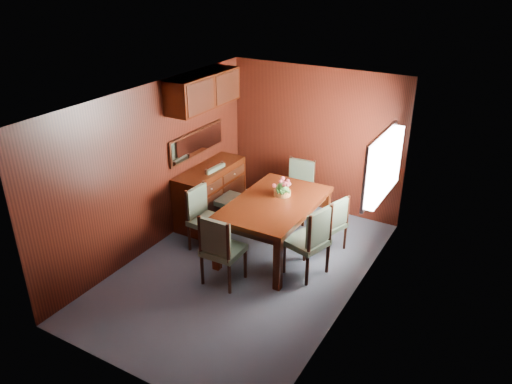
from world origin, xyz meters
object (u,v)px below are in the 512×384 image
Objects in this scene: chair_left_near at (203,215)px; flower_centerpiece at (282,187)px; chair_right_near at (312,238)px; chair_head at (220,247)px; dining_table at (275,209)px; sideboard at (211,193)px.

flower_centerpiece is (0.96, 0.64, 0.41)m from chair_left_near.
chair_right_near reaches higher than chair_head.
chair_left_near is at bearing 109.76° from chair_right_near.
chair_head is 3.84× the size of flower_centerpiece.
chair_left_near is at bearing 137.25° from chair_head.
chair_right_near is at bearing -22.61° from dining_table.
dining_table is at bearing 77.23° from chair_head.
flower_centerpiece reaches higher than chair_right_near.
sideboard is at bearing -149.59° from chair_left_near.
sideboard is 1.35× the size of chair_right_near.
chair_head is (-0.22, -1.06, -0.13)m from dining_table.
chair_right_near is (2.09, -0.68, 0.12)m from sideboard.
chair_head is at bearing -102.29° from dining_table.
dining_table is at bearing -15.75° from sideboard.
chair_right_near is (0.71, -0.29, -0.12)m from dining_table.
chair_left_near is (-0.96, -0.40, -0.16)m from dining_table.
sideboard is at bearing 163.77° from dining_table.
chair_head is (1.16, -1.45, 0.11)m from sideboard.
flower_centerpiece is at bearing 79.45° from chair_head.
chair_right_near is 0.96m from flower_centerpiece.
chair_head is at bearing 50.76° from chair_left_near.
flower_centerpiece reaches higher than sideboard.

